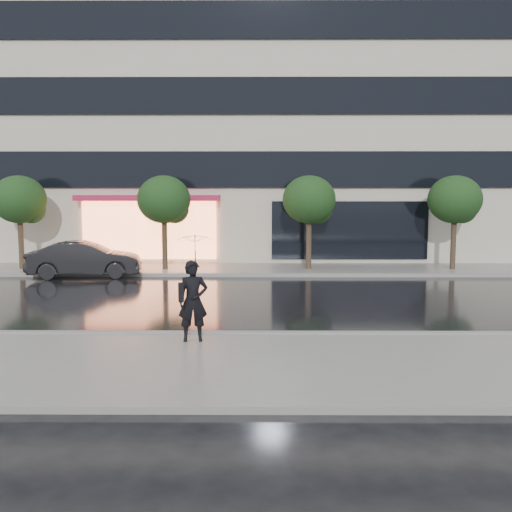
{
  "coord_description": "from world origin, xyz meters",
  "views": [
    {
      "loc": [
        0.95,
        -13.6,
        3.26
      ],
      "look_at": [
        0.85,
        3.22,
        1.4
      ],
      "focal_mm": 40.0,
      "sensor_mm": 36.0,
      "label": 1
    }
  ],
  "objects": [
    {
      "name": "curb_far",
      "position": [
        0.0,
        8.5,
        0.07
      ],
      "size": [
        60.0,
        0.25,
        0.14
      ],
      "primitive_type": "cube",
      "color": "gray",
      "rests_on": "ground"
    },
    {
      "name": "parked_car",
      "position": [
        -5.83,
        8.3,
        0.7
      ],
      "size": [
        4.43,
        2.05,
        1.41
      ],
      "primitive_type": "imported",
      "rotation": [
        0.0,
        0.0,
        1.71
      ],
      "color": "black",
      "rests_on": "ground"
    },
    {
      "name": "tree_mid_west",
      "position": [
        -2.94,
        10.03,
        2.92
      ],
      "size": [
        2.2,
        2.2,
        3.99
      ],
      "color": "#33261C",
      "rests_on": "ground"
    },
    {
      "name": "curb_near",
      "position": [
        0.0,
        -1.0,
        0.07
      ],
      "size": [
        60.0,
        0.25,
        0.14
      ],
      "primitive_type": "cube",
      "color": "gray",
      "rests_on": "ground"
    },
    {
      "name": "office_building",
      "position": [
        -0.0,
        17.97,
        9.0
      ],
      "size": [
        30.0,
        12.76,
        18.0
      ],
      "color": "#BFB5A2",
      "rests_on": "ground"
    },
    {
      "name": "tree_far_east",
      "position": [
        9.06,
        10.03,
        2.92
      ],
      "size": [
        2.2,
        2.2,
        3.99
      ],
      "color": "#33261C",
      "rests_on": "ground"
    },
    {
      "name": "sidewalk_far",
      "position": [
        0.0,
        10.25,
        0.06
      ],
      "size": [
        60.0,
        3.5,
        0.12
      ],
      "primitive_type": "cube",
      "color": "slate",
      "rests_on": "ground"
    },
    {
      "name": "tree_mid_east",
      "position": [
        3.06,
        10.03,
        2.92
      ],
      "size": [
        2.2,
        2.2,
        3.99
      ],
      "color": "#33261C",
      "rests_on": "ground"
    },
    {
      "name": "tree_far_west",
      "position": [
        -8.94,
        10.03,
        2.92
      ],
      "size": [
        2.2,
        2.2,
        3.99
      ],
      "color": "#33261C",
      "rests_on": "ground"
    },
    {
      "name": "pedestrian_with_umbrella",
      "position": [
        -0.44,
        -1.69,
        1.54
      ],
      "size": [
        0.94,
        0.95,
        2.3
      ],
      "rotation": [
        0.0,
        0.0,
        0.16
      ],
      "color": "black",
      "rests_on": "sidewalk_near"
    },
    {
      "name": "sidewalk_near",
      "position": [
        0.0,
        -3.25,
        0.06
      ],
      "size": [
        60.0,
        4.5,
        0.12
      ],
      "primitive_type": "cube",
      "color": "slate",
      "rests_on": "ground"
    },
    {
      "name": "ground",
      "position": [
        0.0,
        0.0,
        0.0
      ],
      "size": [
        120.0,
        120.0,
        0.0
      ],
      "primitive_type": "plane",
      "color": "black",
      "rests_on": "ground"
    }
  ]
}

